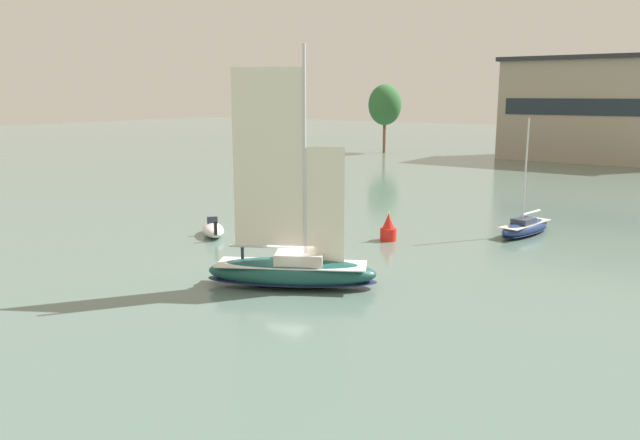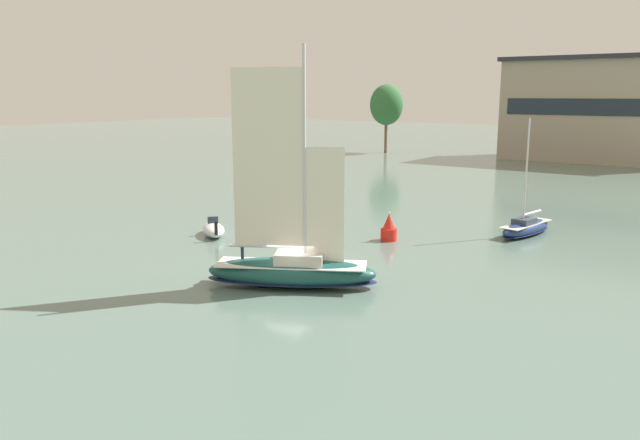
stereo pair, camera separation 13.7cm
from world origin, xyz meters
name	(u,v)px [view 2 (the right image)]	position (x,y,z in m)	size (l,w,h in m)	color
ground_plane	(292,286)	(0.00, 0.00, 0.00)	(400.00, 400.00, 0.00)	slate
waterfront_building	(597,109)	(-0.67, 86.15, 8.78)	(30.49, 14.28, 17.46)	tan
tree_shore_left	(386,105)	(-37.28, 79.04, 9.19)	(6.38, 6.38, 13.13)	brown
sailboat_main	(292,268)	(0.01, 0.01, 1.11)	(10.38, 7.44, 14.10)	#194C47
sailboat_moored_near_marina	(526,227)	(7.32, 21.95, 0.65)	(3.11, 7.13, 9.49)	navy
motor_tender	(214,230)	(-13.39, 7.12, 0.52)	(4.30, 3.99, 1.61)	silver
channel_buoy	(389,229)	(-0.93, 13.81, 0.93)	(1.29, 1.29, 2.31)	red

